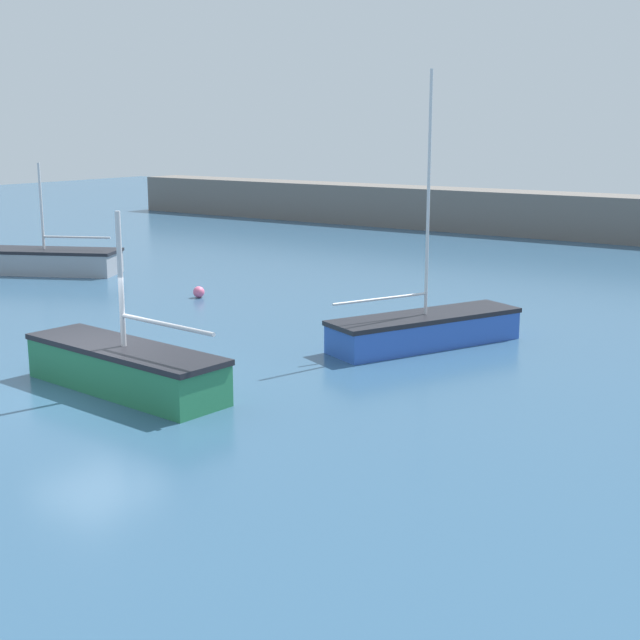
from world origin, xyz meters
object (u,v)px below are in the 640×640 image
Objects in this scene: sailboat_short_mast at (125,368)px; mooring_buoy_pink at (199,292)px; sailboat_tall_mast at (425,329)px; sailboat_twin_hulled at (45,261)px.

mooring_buoy_pink is at bearing -50.90° from sailboat_short_mast.
sailboat_twin_hulled is at bearing 108.01° from sailboat_tall_mast.
sailboat_tall_mast reaches higher than mooring_buoy_pink.
sailboat_twin_hulled is 8.34m from mooring_buoy_pink.
sailboat_short_mast is 8.04m from sailboat_tall_mast.
sailboat_twin_hulled is 16.99m from sailboat_short_mast.
sailboat_short_mast is 10.68m from mooring_buoy_pink.
sailboat_twin_hulled is at bearing 177.47° from mooring_buoy_pink.
sailboat_short_mast reaches higher than mooring_buoy_pink.
sailboat_short_mast is 14.47× the size of mooring_buoy_pink.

